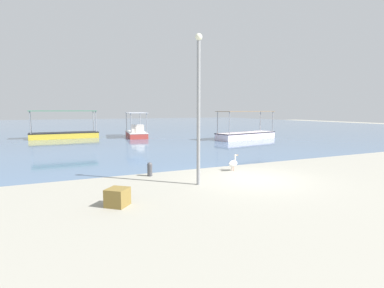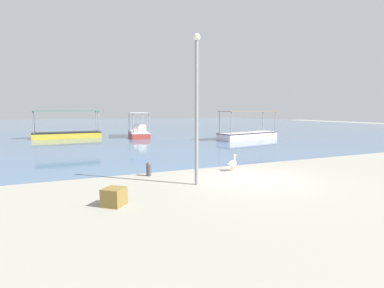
% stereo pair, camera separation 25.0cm
% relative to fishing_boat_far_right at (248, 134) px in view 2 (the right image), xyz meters
% --- Properties ---
extents(ground, '(120.00, 120.00, 0.00)m').
position_rel_fishing_boat_far_right_xyz_m(ground, '(-10.01, -14.84, -0.54)').
color(ground, '#A19D8F').
extents(harbor_water, '(110.00, 90.00, 0.00)m').
position_rel_fishing_boat_far_right_xyz_m(harbor_water, '(-10.01, 33.16, -0.54)').
color(harbor_water, slate).
rests_on(harbor_water, ground).
extents(fishing_boat_far_right, '(7.11, 3.36, 2.82)m').
position_rel_fishing_boat_far_right_xyz_m(fishing_boat_far_right, '(0.00, 0.00, 0.00)').
color(fishing_boat_far_right, white).
rests_on(fishing_boat_far_right, harbor_water).
extents(fishing_boat_near_right, '(2.63, 5.87, 2.67)m').
position_rel_fishing_boat_far_right_xyz_m(fishing_boat_near_right, '(-9.57, 6.87, 0.03)').
color(fishing_boat_near_right, '#BC4038').
rests_on(fishing_boat_near_right, harbor_water).
extents(fishing_boat_far_left, '(6.75, 2.20, 2.87)m').
position_rel_fishing_boat_far_right_xyz_m(fishing_boat_far_left, '(-16.72, 8.64, -0.01)').
color(fishing_boat_far_left, gold).
rests_on(fishing_boat_far_left, harbor_water).
extents(pelican, '(0.78, 0.46, 0.80)m').
position_rel_fishing_boat_far_right_xyz_m(pelican, '(-9.85, -13.01, -0.16)').
color(pelican, '#E0997A').
rests_on(pelican, ground).
extents(lamp_post, '(0.28, 0.28, 5.82)m').
position_rel_fishing_boat_far_right_xyz_m(lamp_post, '(-12.59, -14.74, 2.73)').
color(lamp_post, gray).
rests_on(lamp_post, ground).
extents(mooring_bollard, '(0.23, 0.23, 0.63)m').
position_rel_fishing_boat_far_right_xyz_m(mooring_bollard, '(-13.89, -12.44, -0.20)').
color(mooring_bollard, '#47474C').
rests_on(mooring_bollard, ground).
extents(cargo_crate, '(0.87, 0.87, 0.55)m').
position_rel_fishing_boat_far_right_xyz_m(cargo_crate, '(-16.02, -16.09, -0.26)').
color(cargo_crate, olive).
rests_on(cargo_crate, ground).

